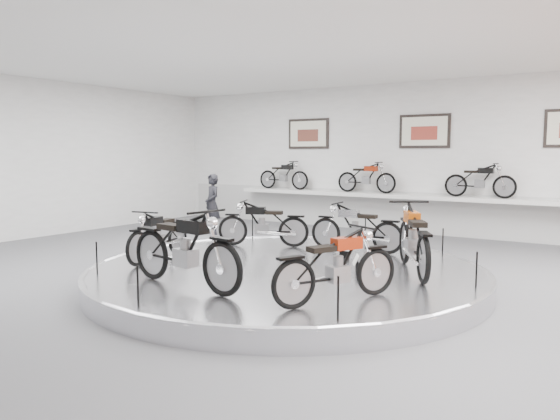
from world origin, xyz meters
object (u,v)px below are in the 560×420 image
Objects in this scene: bike_b at (356,227)px; bike_e at (185,248)px; display_platform at (286,275)px; visitor at (212,204)px; shelf at (419,197)px; bike_a at (414,238)px; bike_c at (263,223)px; bike_f at (337,265)px; bike_d at (158,235)px.

bike_e is (-0.76, -3.80, 0.10)m from bike_b.
visitor reaches higher than display_platform.
display_platform is 1.98m from bike_b.
shelf is at bearing 60.31° from visitor.
shelf is at bearing -12.28° from bike_a.
shelf is 5.87× the size of bike_e.
bike_c is 0.98× the size of bike_f.
bike_d is 0.80× the size of bike_e.
shelf is at bearing 152.16° from bike_d.
bike_e reaches higher than bike_f.
bike_d is at bearing -31.67° from visitor.
bike_e is (-0.41, -1.95, 0.70)m from display_platform.
bike_e is at bearing 74.15° from bike_b.
bike_e is 6.93m from visitor.
display_platform is 3.48× the size of bike_a.
bike_c is 0.82× the size of bike_e.
shelf is 8.05m from bike_f.
bike_b is (-1.54, 1.20, -0.09)m from bike_a.
display_platform is 4.27× the size of bike_d.
bike_a is 2.13m from bike_f.
shelf is (0.00, 6.40, 0.85)m from display_platform.
bike_a is 3.47m from bike_e.
bike_a is 1.19× the size of bike_c.
bike_a is at bearing 144.70° from bike_c.
visitor is at bearing 35.30° from bike_a.
bike_f reaches higher than bike_c.
bike_e reaches higher than display_platform.
bike_e reaches higher than bike_c.
bike_f reaches higher than shelf.
bike_f is at bearing 114.35° from bike_c.
bike_a is at bearing 98.07° from bike_d.
bike_c is 1.03× the size of bike_d.
bike_a reaches higher than shelf.
bike_e reaches higher than bike_b.
display_platform is 2.06m from bike_c.
visitor is (-4.60, -2.83, -0.21)m from shelf.
bike_b is 1.00× the size of bike_c.
bike_d is at bearing -160.47° from display_platform.
bike_a reaches higher than bike_d.
display_platform is at bearing 85.86° from bike_e.
bike_f reaches higher than bike_b.
bike_f is (1.68, -1.47, 0.62)m from display_platform.
bike_a is 3.39m from bike_c.
bike_c is (-1.78, -0.49, 0.00)m from bike_b.
shelf is at bearing 90.00° from display_platform.
bike_a is 7.12m from visitor.
bike_c is 3.47m from bike_e.
bike_e is at bearing 44.18° from bike_d.
visitor is at bearing -148.36° from shelf.
bike_f is (1.68, -7.87, -0.23)m from shelf.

